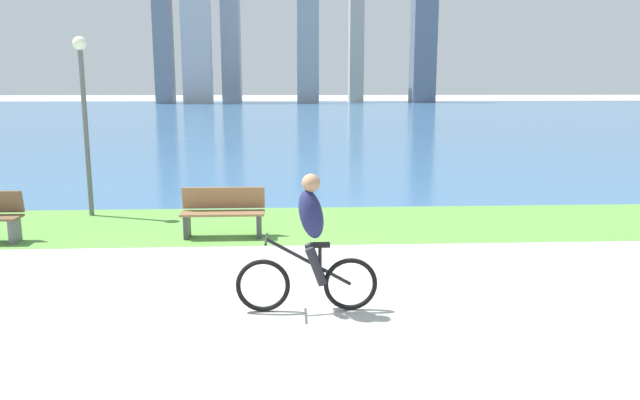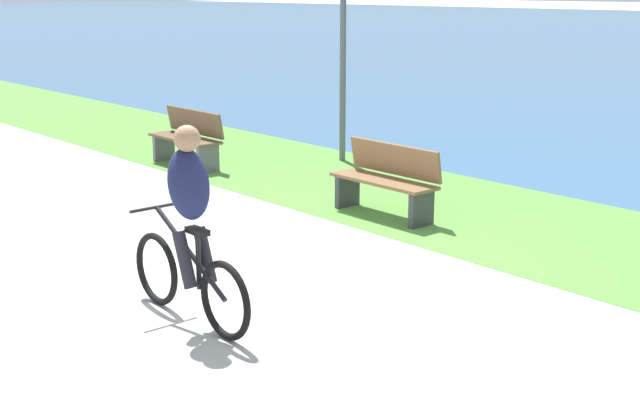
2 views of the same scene
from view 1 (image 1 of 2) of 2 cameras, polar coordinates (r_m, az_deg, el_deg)
The scene contains 7 objects.
ground_plane at distance 8.64m, azimuth -7.94°, elevation -7.85°, with size 300.00×300.00×0.00m, color #B2AFA8.
grass_strip_bayside at distance 12.18m, azimuth -6.49°, elevation -2.30°, with size 120.00×3.26×0.01m, color #59933D.
bay_water_surface at distance 58.13m, azimuth -3.78°, elevation 8.04°, with size 300.00×89.18×0.00m, color #386693.
cyclist_lead at distance 7.37m, azimuth -0.96°, elevation -4.18°, with size 1.73×0.52×1.70m.
bench_near_path at distance 11.22m, azimuth -9.04°, elevation -1.16°, with size 1.50×0.47×0.90m.
lamppost_tall at distance 13.57m, azimuth -21.22°, elevation 8.76°, with size 0.28×0.28×3.70m.
city_skyline_far_shore at distance 92.91m, azimuth -3.62°, elevation 15.29°, with size 40.97×9.23×25.33m.
Camera 1 is at (0.76, -8.16, 2.74)m, focal length 34.24 mm.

